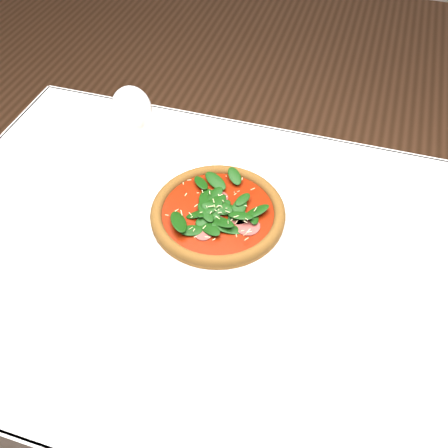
% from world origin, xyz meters
% --- Properties ---
extents(ground, '(6.00, 6.00, 0.00)m').
position_xyz_m(ground, '(0.00, 0.00, 0.00)').
color(ground, brown).
rests_on(ground, ground).
extents(dining_table, '(1.21, 0.81, 0.75)m').
position_xyz_m(dining_table, '(0.00, 0.00, 0.65)').
color(dining_table, white).
rests_on(dining_table, ground).
extents(plate, '(0.31, 0.31, 0.01)m').
position_xyz_m(plate, '(-0.04, 0.08, 0.76)').
color(plate, white).
rests_on(plate, dining_table).
extents(pizza, '(0.31, 0.31, 0.03)m').
position_xyz_m(pizza, '(-0.04, 0.08, 0.77)').
color(pizza, olive).
rests_on(pizza, plate).
extents(wine_glass, '(0.08, 0.08, 0.20)m').
position_xyz_m(wine_glass, '(-0.24, 0.18, 0.89)').
color(wine_glass, white).
rests_on(wine_glass, dining_table).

